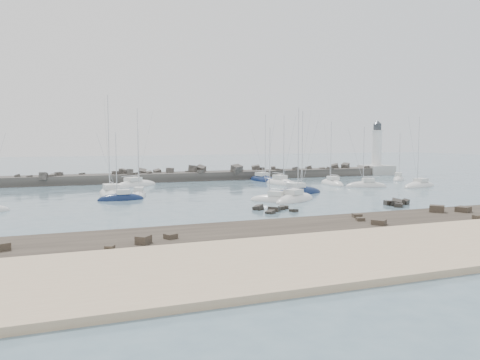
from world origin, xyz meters
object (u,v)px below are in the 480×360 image
object	(u,v)px
sailboat_2	(121,199)
lighthouse	(376,162)
sailboat_6	(281,184)
sailboat_9	(366,186)
sailboat_10	(332,184)
sailboat_12	(399,179)
sailboat_5	(273,201)
sailboat_4	(135,186)
sailboat_3	(139,195)
sailboat_8	(263,180)
sailboat_1	(111,195)
sailboat_7	(295,200)
sailboat_13	(298,193)
sailboat_11	(419,186)

from	to	relation	value
sailboat_2	lighthouse	bearing A→B (deg)	23.14
sailboat_6	sailboat_9	xyz separation A→B (m)	(12.90, -10.37, -0.00)
sailboat_10	sailboat_12	size ratio (longest dim) A/B	1.19
sailboat_10	sailboat_5	bearing A→B (deg)	-138.94
sailboat_4	sailboat_6	size ratio (longest dim) A/B	1.08
sailboat_3	sailboat_12	xyz separation A→B (m)	(58.38, 8.70, 0.03)
sailboat_8	sailboat_9	size ratio (longest dim) A/B	1.25
sailboat_5	sailboat_3	bearing A→B (deg)	141.26
sailboat_1	sailboat_7	xyz separation A→B (m)	(24.71, -15.66, -0.01)
lighthouse	sailboat_13	xyz separation A→B (m)	(-39.60, -31.49, -2.94)
sailboat_2	sailboat_7	distance (m)	25.93
sailboat_6	sailboat_1	bearing A→B (deg)	-166.88
sailboat_6	sailboat_5	bearing A→B (deg)	-118.49
sailboat_2	sailboat_10	world-z (taller)	sailboat_10
sailboat_5	sailboat_7	distance (m)	3.29
lighthouse	sailboat_1	distance (m)	73.14
sailboat_12	sailboat_13	size ratio (longest dim) A/B	0.77
sailboat_1	sailboat_6	bearing A→B (deg)	13.12
sailboat_8	sailboat_4	bearing A→B (deg)	-175.84
sailboat_1	sailboat_3	world-z (taller)	sailboat_1
sailboat_3	sailboat_4	distance (m)	15.77
sailboat_4	sailboat_12	size ratio (longest dim) A/B	1.41
sailboat_10	sailboat_13	size ratio (longest dim) A/B	0.92
lighthouse	sailboat_12	distance (m)	17.88
sailboat_2	sailboat_12	xyz separation A→B (m)	(61.65, 12.71, 0.01)
sailboat_4	sailboat_10	distance (m)	38.76
sailboat_8	sailboat_3	bearing A→B (deg)	-149.07
sailboat_10	sailboat_11	distance (m)	16.41
sailboat_3	sailboat_12	world-z (taller)	sailboat_3
sailboat_12	sailboat_13	xyz separation A→B (m)	(-33.12, -15.09, -0.00)
lighthouse	sailboat_7	xyz separation A→B (m)	(-44.37, -39.49, -2.95)
sailboat_8	sailboat_13	bearing A→B (deg)	-100.03
sailboat_4	sailboat_8	bearing A→B (deg)	4.16
sailboat_1	sailboat_11	bearing A→B (deg)	-6.05
sailboat_3	sailboat_6	world-z (taller)	sailboat_6
sailboat_4	sailboat_9	world-z (taller)	sailboat_4
sailboat_12	sailboat_1	bearing A→B (deg)	-173.22
sailboat_11	sailboat_2	bearing A→B (deg)	179.27
sailboat_9	sailboat_10	size ratio (longest dim) A/B	0.91
sailboat_1	sailboat_9	world-z (taller)	sailboat_1
sailboat_1	sailboat_10	world-z (taller)	sailboat_1
sailboat_10	sailboat_2	bearing A→B (deg)	-167.79
lighthouse	sailboat_1	xyz separation A→B (m)	(-69.08, -23.84, -2.94)
sailboat_9	sailboat_13	bearing A→B (deg)	-163.33
lighthouse	sailboat_4	bearing A→B (deg)	-171.51
sailboat_2	sailboat_5	bearing A→B (deg)	-25.59
sailboat_6	sailboat_11	world-z (taller)	sailboat_6
sailboat_9	sailboat_6	bearing A→B (deg)	141.21
sailboat_13	sailboat_10	bearing A→B (deg)	39.96
sailboat_3	sailboat_1	bearing A→B (deg)	163.36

